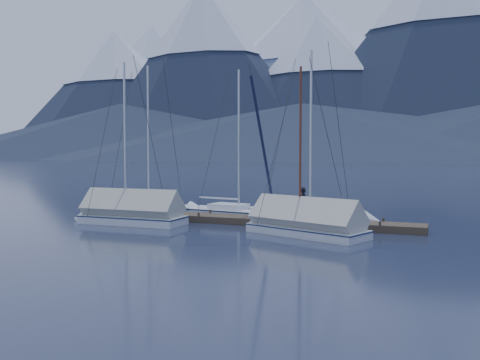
% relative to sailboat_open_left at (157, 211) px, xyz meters
% --- Properties ---
extents(ground, '(1000.00, 1000.00, 0.00)m').
position_rel_sailboat_open_left_xyz_m(ground, '(6.10, -4.04, -0.17)').
color(ground, '#161C31').
rests_on(ground, ground).
extents(mountain_range, '(877.00, 584.00, 150.50)m').
position_rel_sailboat_open_left_xyz_m(mountain_range, '(10.22, 366.41, 58.48)').
color(mountain_range, '#475675').
rests_on(mountain_range, ground).
extents(dock, '(18.00, 1.50, 0.54)m').
position_rel_sailboat_open_left_xyz_m(dock, '(6.10, -2.04, -0.06)').
color(dock, '#382D23').
rests_on(dock, ground).
extents(mooring_posts, '(15.12, 1.52, 0.35)m').
position_rel_sailboat_open_left_xyz_m(mooring_posts, '(5.60, -2.04, 0.18)').
color(mooring_posts, '#382D23').
rests_on(mooring_posts, ground).
extents(sailboat_open_left, '(7.45, 3.40, 9.54)m').
position_rel_sailboat_open_left_xyz_m(sailboat_open_left, '(0.00, 0.00, 0.00)').
color(sailboat_open_left, white).
rests_on(sailboat_open_left, ground).
extents(sailboat_open_mid, '(6.98, 3.13, 8.94)m').
position_rel_sailboat_open_left_xyz_m(sailboat_open_mid, '(5.65, 0.02, -0.01)').
color(sailboat_open_mid, silver).
rests_on(sailboat_open_mid, ground).
extents(sailboat_open_right, '(7.80, 3.63, 9.97)m').
position_rel_sailboat_open_left_xyz_m(sailboat_open_right, '(9.54, 0.83, 0.01)').
color(sailboat_open_right, silver).
rests_on(sailboat_open_right, ground).
extents(sailboat_covered_near, '(6.48, 4.00, 8.09)m').
position_rel_sailboat_open_left_xyz_m(sailboat_covered_near, '(9.78, -4.47, 0.24)').
color(sailboat_covered_near, silver).
rests_on(sailboat_covered_near, ground).
extents(sailboat_covered_far, '(6.35, 2.70, 8.89)m').
position_rel_sailboat_open_left_xyz_m(sailboat_covered_far, '(0.67, -4.35, 0.27)').
color(sailboat_covered_far, silver).
rests_on(sailboat_covered_far, ground).
extents(person, '(0.40, 0.59, 1.56)m').
position_rel_sailboat_open_left_xyz_m(person, '(9.36, -1.77, 0.95)').
color(person, black).
rests_on(person, dock).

